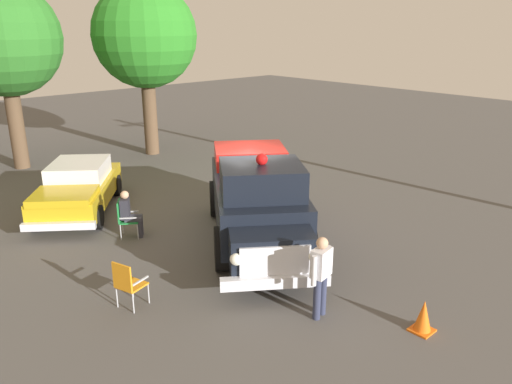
# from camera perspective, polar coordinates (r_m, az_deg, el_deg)

# --- Properties ---
(ground_plane) EXTENTS (60.00, 60.00, 0.00)m
(ground_plane) POSITION_cam_1_polar(r_m,az_deg,el_deg) (14.32, -1.14, -3.76)
(ground_plane) COLOR #514F4C
(vintage_fire_truck) EXTENTS (6.09, 5.25, 2.59)m
(vintage_fire_truck) POSITION_cam_1_polar(r_m,az_deg,el_deg) (12.91, 0.12, -0.63)
(vintage_fire_truck) COLOR black
(vintage_fire_truck) RESTS_ON ground
(classic_hot_rod) EXTENTS (4.58, 4.14, 1.46)m
(classic_hot_rod) POSITION_cam_1_polar(r_m,az_deg,el_deg) (16.00, -19.48, 0.42)
(classic_hot_rod) COLOR black
(classic_hot_rod) RESTS_ON ground
(lawn_chair_near_truck) EXTENTS (0.68, 0.69, 1.02)m
(lawn_chair_near_truck) POSITION_cam_1_polar(r_m,az_deg,el_deg) (13.80, -14.63, -2.65)
(lawn_chair_near_truck) COLOR #B7BABF
(lawn_chair_near_truck) RESTS_ON ground
(lawn_chair_by_car) EXTENTS (0.62, 0.62, 1.02)m
(lawn_chair_by_car) POSITION_cam_1_polar(r_m,az_deg,el_deg) (10.45, -14.35, -9.78)
(lawn_chair_by_car) COLOR #B7BABF
(lawn_chair_by_car) RESTS_ON ground
(spectator_seated) EXTENTS (0.61, 0.65, 1.29)m
(spectator_seated) POSITION_cam_1_polar(r_m,az_deg,el_deg) (13.74, -14.12, -2.21)
(spectator_seated) COLOR #383842
(spectator_seated) RESTS_ON ground
(spectator_standing) EXTENTS (0.34, 0.65, 1.68)m
(spectator_standing) POSITION_cam_1_polar(r_m,az_deg,el_deg) (9.77, 7.34, -8.93)
(spectator_standing) COLOR #2D334C
(spectator_standing) RESTS_ON ground
(oak_tree_left) EXTENTS (4.25, 4.25, 7.07)m
(oak_tree_left) POSITION_cam_1_polar(r_m,az_deg,el_deg) (21.94, -12.45, 16.78)
(oak_tree_left) COLOR brown
(oak_tree_left) RESTS_ON ground
(oak_tree_right) EXTENTS (4.21, 4.21, 6.99)m
(oak_tree_right) POSITION_cam_1_polar(r_m,az_deg,el_deg) (21.31, -26.65, 15.12)
(oak_tree_right) COLOR brown
(oak_tree_right) RESTS_ON ground
(traffic_cone) EXTENTS (0.40, 0.40, 0.64)m
(traffic_cone) POSITION_cam_1_polar(r_m,az_deg,el_deg) (10.07, 18.37, -13.20)
(traffic_cone) COLOR orange
(traffic_cone) RESTS_ON ground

